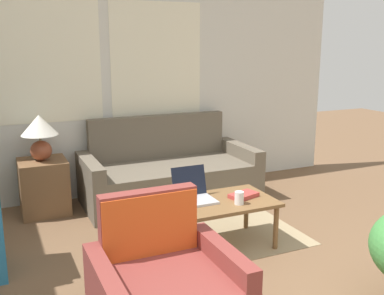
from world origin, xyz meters
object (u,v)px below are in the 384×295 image
(coffee_table, at_px, (220,206))
(laptop, at_px, (194,193))
(armchair, at_px, (164,294))
(book_red, at_px, (244,195))
(couch, at_px, (168,176))
(table_lamp, at_px, (40,132))
(cup_navy, at_px, (239,198))

(coffee_table, distance_m, laptop, 0.25)
(armchair, xyz_separation_m, book_red, (1.09, 0.92, 0.18))
(armchair, bearing_deg, laptop, 57.26)
(couch, height_order, laptop, couch)
(couch, height_order, coffee_table, couch)
(couch, xyz_separation_m, armchair, (-0.91, -2.28, -0.01))
(table_lamp, bearing_deg, couch, -4.97)
(armchair, distance_m, coffee_table, 1.27)
(couch, distance_m, coffee_table, 1.36)
(armchair, bearing_deg, couch, 68.20)
(table_lamp, relative_size, laptop, 1.43)
(armchair, bearing_deg, book_red, 40.04)
(laptop, bearing_deg, table_lamp, 128.87)
(cup_navy, distance_m, book_red, 0.18)
(armchair, bearing_deg, table_lamp, 100.12)
(armchair, height_order, table_lamp, table_lamp)
(table_lamp, height_order, cup_navy, table_lamp)
(armchair, distance_m, book_red, 1.44)
(coffee_table, bearing_deg, laptop, 150.80)
(table_lamp, distance_m, cup_navy, 2.17)
(table_lamp, relative_size, cup_navy, 4.33)
(couch, relative_size, table_lamp, 4.10)
(armchair, distance_m, laptop, 1.25)
(armchair, relative_size, book_red, 2.95)
(coffee_table, height_order, book_red, book_red)
(table_lamp, bearing_deg, armchair, -79.88)
(coffee_table, bearing_deg, book_red, -1.81)
(laptop, bearing_deg, book_red, -15.50)
(laptop, xyz_separation_m, cup_navy, (0.30, -0.25, -0.01))
(laptop, relative_size, book_red, 1.16)
(table_lamp, distance_m, laptop, 1.78)
(couch, xyz_separation_m, cup_navy, (0.06, -1.49, 0.21))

